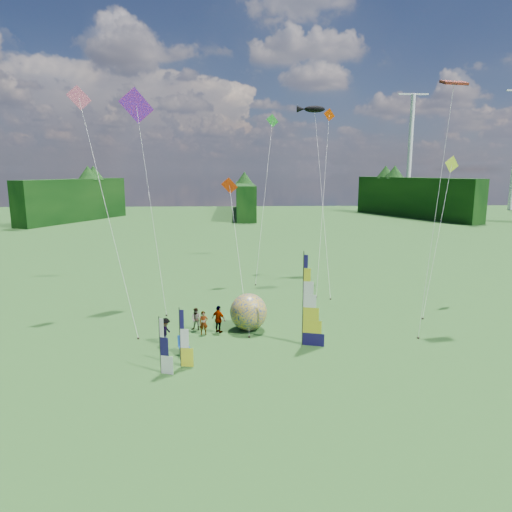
{
  "coord_description": "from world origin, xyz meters",
  "views": [
    {
      "loc": [
        -2.16,
        -22.1,
        10.47
      ],
      "look_at": [
        -1.0,
        4.0,
        5.5
      ],
      "focal_mm": 32.0,
      "sensor_mm": 36.0,
      "label": 1
    }
  ],
  "objects_px": {
    "spectator_b": "(196,319)",
    "spectator_d": "(219,319)",
    "spectator_a": "(204,323)",
    "side_banner_far": "(160,346)",
    "side_banner_left": "(180,338)",
    "kite_whale": "(322,186)",
    "bol_inflatable": "(249,312)",
    "feather_banner_main": "(303,301)",
    "spectator_c": "(166,331)",
    "camp_chair": "(184,346)"
  },
  "relations": [
    {
      "from": "kite_whale",
      "to": "side_banner_far",
      "type": "bearing_deg",
      "value": -117.44
    },
    {
      "from": "camp_chair",
      "to": "spectator_c",
      "type": "bearing_deg",
      "value": 109.08
    },
    {
      "from": "kite_whale",
      "to": "feather_banner_main",
      "type": "bearing_deg",
      "value": -100.14
    },
    {
      "from": "side_banner_left",
      "to": "side_banner_far",
      "type": "xyz_separation_m",
      "value": [
        -0.94,
        -0.81,
        -0.1
      ]
    },
    {
      "from": "camp_chair",
      "to": "side_banner_left",
      "type": "bearing_deg",
      "value": -108.37
    },
    {
      "from": "side_banner_far",
      "to": "camp_chair",
      "type": "distance_m",
      "value": 2.71
    },
    {
      "from": "bol_inflatable",
      "to": "spectator_a",
      "type": "bearing_deg",
      "value": -165.46
    },
    {
      "from": "feather_banner_main",
      "to": "side_banner_far",
      "type": "xyz_separation_m",
      "value": [
        -7.93,
        -3.55,
        -1.29
      ]
    },
    {
      "from": "spectator_b",
      "to": "spectator_d",
      "type": "distance_m",
      "value": 1.6
    },
    {
      "from": "spectator_c",
      "to": "side_banner_far",
      "type": "bearing_deg",
      "value": -159.95
    },
    {
      "from": "side_banner_far",
      "to": "spectator_b",
      "type": "xyz_separation_m",
      "value": [
        1.32,
        6.46,
        -0.74
      ]
    },
    {
      "from": "feather_banner_main",
      "to": "side_banner_far",
      "type": "distance_m",
      "value": 8.78
    },
    {
      "from": "feather_banner_main",
      "to": "side_banner_left",
      "type": "distance_m",
      "value": 7.6
    },
    {
      "from": "spectator_a",
      "to": "side_banner_far",
      "type": "bearing_deg",
      "value": -116.93
    },
    {
      "from": "side_banner_far",
      "to": "side_banner_left",
      "type": "bearing_deg",
      "value": 58.74
    },
    {
      "from": "side_banner_far",
      "to": "bol_inflatable",
      "type": "height_order",
      "value": "side_banner_far"
    },
    {
      "from": "spectator_d",
      "to": "spectator_b",
      "type": "bearing_deg",
      "value": 17.0
    },
    {
      "from": "spectator_c",
      "to": "kite_whale",
      "type": "bearing_deg",
      "value": -22.88
    },
    {
      "from": "spectator_c",
      "to": "kite_whale",
      "type": "xyz_separation_m",
      "value": [
        12.26,
        15.63,
        8.16
      ]
    },
    {
      "from": "side_banner_left",
      "to": "spectator_b",
      "type": "xyz_separation_m",
      "value": [
        0.38,
        5.66,
        -0.84
      ]
    },
    {
      "from": "spectator_b",
      "to": "spectator_d",
      "type": "xyz_separation_m",
      "value": [
        1.49,
        -0.56,
        0.15
      ]
    },
    {
      "from": "side_banner_left",
      "to": "spectator_b",
      "type": "bearing_deg",
      "value": 95.07
    },
    {
      "from": "camp_chair",
      "to": "bol_inflatable",
      "type": "bearing_deg",
      "value": 28.55
    },
    {
      "from": "bol_inflatable",
      "to": "camp_chair",
      "type": "bearing_deg",
      "value": -133.32
    },
    {
      "from": "feather_banner_main",
      "to": "spectator_c",
      "type": "relative_size",
      "value": 3.37
    },
    {
      "from": "spectator_d",
      "to": "camp_chair",
      "type": "bearing_deg",
      "value": 99.84
    },
    {
      "from": "spectator_b",
      "to": "kite_whale",
      "type": "height_order",
      "value": "kite_whale"
    },
    {
      "from": "feather_banner_main",
      "to": "camp_chair",
      "type": "distance_m",
      "value": 7.43
    },
    {
      "from": "bol_inflatable",
      "to": "kite_whale",
      "type": "relative_size",
      "value": 0.14
    },
    {
      "from": "spectator_a",
      "to": "spectator_b",
      "type": "distance_m",
      "value": 0.97
    },
    {
      "from": "bol_inflatable",
      "to": "camp_chair",
      "type": "relative_size",
      "value": 2.18
    },
    {
      "from": "side_banner_left",
      "to": "spectator_d",
      "type": "xyz_separation_m",
      "value": [
        1.87,
        5.1,
        -0.69
      ]
    },
    {
      "from": "spectator_a",
      "to": "spectator_d",
      "type": "distance_m",
      "value": 1.01
    },
    {
      "from": "side_banner_far",
      "to": "bol_inflatable",
      "type": "bearing_deg",
      "value": 71.48
    },
    {
      "from": "side_banner_left",
      "to": "spectator_a",
      "type": "distance_m",
      "value": 4.99
    },
    {
      "from": "side_banner_far",
      "to": "feather_banner_main",
      "type": "bearing_deg",
      "value": 42.25
    },
    {
      "from": "bol_inflatable",
      "to": "spectator_c",
      "type": "bearing_deg",
      "value": -155.25
    },
    {
      "from": "bol_inflatable",
      "to": "spectator_c",
      "type": "relative_size",
      "value": 1.48
    },
    {
      "from": "bol_inflatable",
      "to": "spectator_a",
      "type": "height_order",
      "value": "bol_inflatable"
    },
    {
      "from": "spectator_a",
      "to": "spectator_c",
      "type": "bearing_deg",
      "value": -152.71
    },
    {
      "from": "spectator_c",
      "to": "spectator_d",
      "type": "xyz_separation_m",
      "value": [
        3.15,
        1.86,
        0.08
      ]
    },
    {
      "from": "side_banner_left",
      "to": "spectator_d",
      "type": "relative_size",
      "value": 1.76
    },
    {
      "from": "side_banner_far",
      "to": "kite_whale",
      "type": "height_order",
      "value": "kite_whale"
    },
    {
      "from": "camp_chair",
      "to": "spectator_d",
      "type": "bearing_deg",
      "value": 44.19
    },
    {
      "from": "feather_banner_main",
      "to": "spectator_b",
      "type": "bearing_deg",
      "value": 171.17
    },
    {
      "from": "spectator_a",
      "to": "kite_whale",
      "type": "height_order",
      "value": "kite_whale"
    },
    {
      "from": "spectator_a",
      "to": "camp_chair",
      "type": "height_order",
      "value": "spectator_a"
    },
    {
      "from": "side_banner_left",
      "to": "kite_whale",
      "type": "relative_size",
      "value": 0.18
    },
    {
      "from": "bol_inflatable",
      "to": "spectator_b",
      "type": "relative_size",
      "value": 1.63
    },
    {
      "from": "spectator_d",
      "to": "side_banner_left",
      "type": "bearing_deg",
      "value": 107.4
    }
  ]
}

